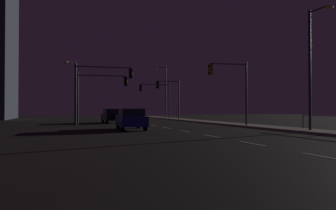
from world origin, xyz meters
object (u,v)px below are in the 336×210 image
(traffic_light_far_right, at_px, (230,80))
(traffic_light_overhead_east, at_px, (101,88))
(street_lamp_corner, at_px, (164,87))
(traffic_light_far_center, at_px, (156,93))
(car, at_px, (131,119))
(street_lamp_mid_block, at_px, (73,86))
(traffic_light_near_left, at_px, (101,82))
(car_oncoming, at_px, (112,116))
(traffic_light_near_right, at_px, (169,91))
(street_lamp_far_end, at_px, (313,58))

(traffic_light_far_right, xyz_separation_m, traffic_light_overhead_east, (-10.15, 7.39, -0.37))
(traffic_light_far_right, bearing_deg, street_lamp_corner, 86.15)
(traffic_light_far_center, bearing_deg, car, -111.41)
(street_lamp_mid_block, bearing_deg, traffic_light_near_left, -71.33)
(car, bearing_deg, traffic_light_far_center, 68.59)
(car_oncoming, bearing_deg, traffic_light_overhead_east, -114.45)
(traffic_light_far_right, distance_m, traffic_light_overhead_east, 12.56)
(traffic_light_near_right, relative_size, street_lamp_mid_block, 0.79)
(traffic_light_near_left, bearing_deg, traffic_light_overhead_east, 84.43)
(car, distance_m, traffic_light_near_right, 18.61)
(car_oncoming, bearing_deg, street_lamp_far_end, -59.50)
(traffic_light_far_right, height_order, street_lamp_corner, street_lamp_corner)
(traffic_light_near_right, xyz_separation_m, street_lamp_corner, (1.81, 7.73, 1.17))
(traffic_light_near_right, bearing_deg, car, -117.93)
(street_lamp_far_end, height_order, street_lamp_mid_block, street_lamp_far_end)
(traffic_light_overhead_east, xyz_separation_m, street_lamp_far_end, (12.21, -14.47, 1.26))
(traffic_light_overhead_east, relative_size, traffic_light_near_right, 0.95)
(traffic_light_overhead_east, xyz_separation_m, traffic_light_far_center, (9.35, 12.36, 0.24))
(traffic_light_far_right, bearing_deg, traffic_light_far_center, 92.30)
(car, relative_size, traffic_light_far_right, 0.81)
(street_lamp_mid_block, bearing_deg, traffic_light_near_right, 15.47)
(car, bearing_deg, traffic_light_far_right, 5.13)
(traffic_light_near_right, bearing_deg, street_lamp_corner, 76.84)
(traffic_light_far_right, height_order, street_lamp_mid_block, street_lamp_mid_block)
(car_oncoming, distance_m, traffic_light_far_right, 14.22)
(traffic_light_near_right, xyz_separation_m, street_lamp_far_end, (2.31, -22.50, 1.00))
(traffic_light_near_left, bearing_deg, car_oncoming, 72.20)
(car_oncoming, xyz_separation_m, street_lamp_mid_block, (-4.08, 1.08, 3.29))
(street_lamp_corner, bearing_deg, traffic_light_near_right, -103.16)
(street_lamp_far_end, xyz_separation_m, street_lamp_mid_block, (-14.68, 19.08, -0.80))
(traffic_light_near_left, bearing_deg, street_lamp_corner, 56.32)
(street_lamp_far_end, bearing_deg, traffic_light_overhead_east, 130.15)
(car, height_order, traffic_light_near_right, traffic_light_near_right)
(car_oncoming, relative_size, traffic_light_far_right, 0.81)
(traffic_light_far_right, height_order, traffic_light_overhead_east, traffic_light_far_right)
(traffic_light_near_right, bearing_deg, traffic_light_far_center, 97.16)
(traffic_light_near_left, xyz_separation_m, traffic_light_near_right, (10.10, 10.14, -0.14))
(car, bearing_deg, street_lamp_corner, 66.52)
(traffic_light_far_right, bearing_deg, traffic_light_near_left, 152.98)
(traffic_light_far_center, relative_size, traffic_light_near_left, 0.93)
(traffic_light_far_right, xyz_separation_m, street_lamp_mid_block, (-12.62, 12.00, 0.09))
(traffic_light_far_right, bearing_deg, car_oncoming, 128.05)
(car, height_order, street_lamp_corner, street_lamp_corner)
(car_oncoming, distance_m, traffic_light_near_right, 9.93)
(traffic_light_near_left, bearing_deg, traffic_light_near_right, 45.11)
(car, distance_m, street_lamp_corner, 26.45)
(car_oncoming, bearing_deg, street_lamp_mid_block, 165.13)
(car, xyz_separation_m, street_lamp_mid_block, (-3.78, 12.79, 3.29))
(car, bearing_deg, traffic_light_overhead_east, 99.03)
(street_lamp_far_end, bearing_deg, street_lamp_mid_block, 127.58)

